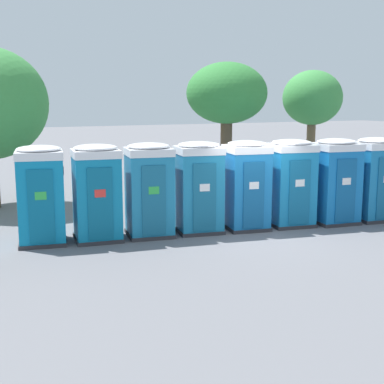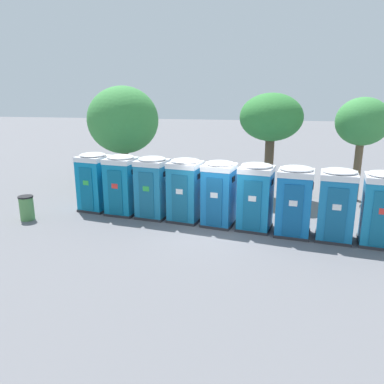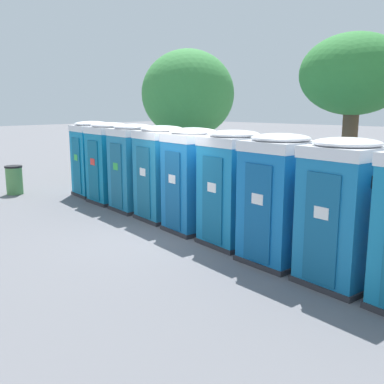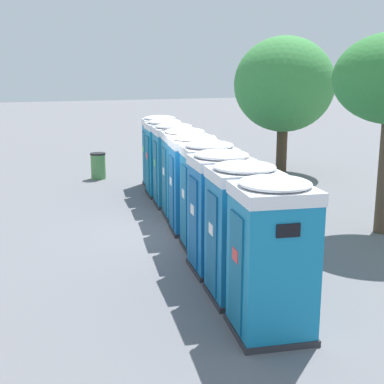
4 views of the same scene
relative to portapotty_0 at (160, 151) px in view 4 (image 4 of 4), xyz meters
The scene contains 12 objects.
ground_plane 5.81m from the portapotty_0, 15.01° to the right, with size 120.00×120.00×0.00m, color slate.
portapotty_0 is the anchor object (origin of this frame).
portapotty_1 1.41m from the portapotty_0, 11.83° to the right, with size 1.35×1.34×2.54m.
portapotty_2 2.82m from the portapotty_0, ahead, with size 1.38×1.37×2.54m.
portapotty_3 4.23m from the portapotty_0, ahead, with size 1.41×1.39×2.54m.
portapotty_4 5.64m from the portapotty_0, ahead, with size 1.35×1.38×2.54m.
portapotty_5 7.05m from the portapotty_0, ahead, with size 1.41×1.39×2.54m.
portapotty_6 8.46m from the portapotty_0, ahead, with size 1.38×1.35×2.54m.
portapotty_7 9.87m from the portapotty_0, ahead, with size 1.38×1.36×2.54m.
portapotty_8 11.29m from the portapotty_0, ahead, with size 1.42×1.38×2.54m.
street_tree_0 5.88m from the portapotty_0, 97.14° to the left, with size 3.95×3.95×5.41m.
trash_can 2.91m from the portapotty_0, 139.73° to the right, with size 0.59×0.59×1.00m.
Camera 4 is at (12.53, -4.33, 4.12)m, focal length 50.00 mm.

